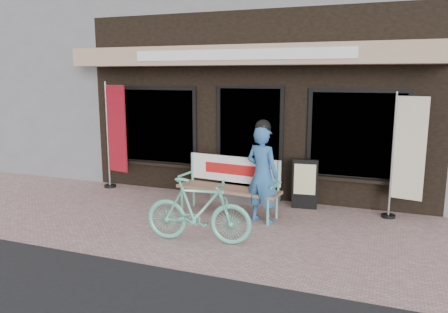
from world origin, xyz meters
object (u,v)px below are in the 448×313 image
at_px(bicycle, 198,211).
at_px(nobori_red, 115,135).
at_px(menu_stand, 305,184).
at_px(bench, 231,181).
at_px(nobori_cream, 406,155).
at_px(person, 262,172).

xyz_separation_m(bicycle, nobori_red, (-2.88, 2.16, 0.70)).
distance_m(bicycle, menu_stand, 2.45).
relative_size(bench, nobori_cream, 0.88).
xyz_separation_m(bench, person, (0.64, -0.25, 0.25)).
relative_size(bicycle, nobori_cream, 0.74).
bearing_deg(nobori_cream, menu_stand, -170.10).
distance_m(bench, menu_stand, 1.38).
relative_size(bench, bicycle, 1.19).
bearing_deg(bicycle, person, -34.67).
height_order(bench, person, person).
relative_size(person, bicycle, 1.08).
bearing_deg(person, nobori_red, -176.03).
distance_m(person, nobori_cream, 2.39).
height_order(bench, nobori_cream, nobori_cream).
bearing_deg(person, bench, 178.54).
bearing_deg(nobori_red, bench, -3.15).
bearing_deg(bicycle, nobori_cream, -60.05).
bearing_deg(nobori_red, bicycle, -25.77).
xyz_separation_m(bench, bicycle, (0.03, -1.44, -0.11)).
bearing_deg(person, nobori_cream, 42.95).
distance_m(person, menu_stand, 1.18).
xyz_separation_m(bench, nobori_cream, (2.82, 0.70, 0.52)).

